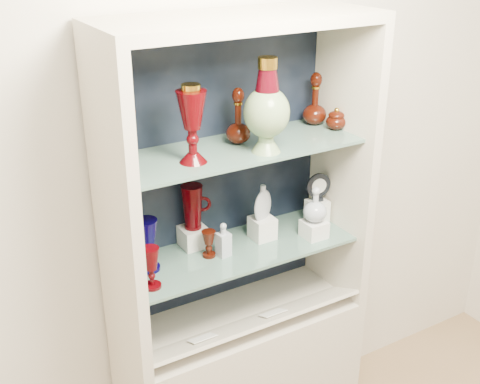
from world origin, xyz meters
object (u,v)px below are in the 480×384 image
ruby_pitcher (192,207)px  clear_round_decanter (315,205)px  ruby_goblet_small (209,244)px  cobalt_goblet (147,245)px  lidded_bowl (336,118)px  pedestal_lamp_left (124,141)px  ruby_goblet_tall (151,268)px  cameo_medallion (318,187)px  ruby_decanter_a (238,113)px  pedestal_lamp_right (192,124)px  enamel_urn (267,106)px  clear_square_bottle (223,239)px  flat_flask (263,201)px  ruby_decanter_b (315,97)px

ruby_pitcher → clear_round_decanter: bearing=-1.4°
ruby_goblet_small → cobalt_goblet: bearing=173.5°
lidded_bowl → clear_round_decanter: size_ratio=0.63×
pedestal_lamp_left → ruby_goblet_tall: bearing=-41.4°
cobalt_goblet → cameo_medallion: size_ratio=1.59×
ruby_decanter_a → clear_round_decanter: (0.29, -0.11, -0.40)m
ruby_goblet_small → clear_round_decanter: bearing=-9.9°
ruby_decanter_a → pedestal_lamp_left: bearing=-170.1°
lidded_bowl → pedestal_lamp_left: bearing=-178.1°
pedestal_lamp_right → ruby_pitcher: pedestal_lamp_right is taller
lidded_bowl → enamel_urn: bearing=-168.8°
pedestal_lamp_right → ruby_goblet_small: bearing=35.0°
enamel_urn → ruby_pitcher: size_ratio=1.89×
ruby_decanter_a → clear_square_bottle: size_ratio=1.71×
flat_flask → ruby_decanter_a: bearing=152.7°
ruby_decanter_b → clear_square_bottle: ruby_decanter_b is taller
flat_flask → clear_round_decanter: 0.21m
lidded_bowl → cameo_medallion: size_ratio=0.71×
pedestal_lamp_right → enamel_urn: enamel_urn is taller
ruby_decanter_a → clear_round_decanter: ruby_decanter_a is taller
pedestal_lamp_left → ruby_decanter_b: size_ratio=1.02×
cobalt_goblet → clear_square_bottle: (0.29, -0.05, -0.03)m
clear_round_decanter → ruby_decanter_a: bearing=159.6°
enamel_urn → ruby_goblet_small: enamel_urn is taller
pedestal_lamp_left → lidded_bowl: pedestal_lamp_left is taller
ruby_decanter_a → clear_square_bottle: 0.48m
pedestal_lamp_right → ruby_decanter_b: 0.62m
pedestal_lamp_right → ruby_decanter_a: bearing=21.0°
cobalt_goblet → ruby_decanter_b: bearing=3.8°
ruby_goblet_tall → ruby_pitcher: ruby_pitcher is taller
clear_square_bottle → cameo_medallion: cameo_medallion is taller
cobalt_goblet → clear_square_bottle: bearing=-9.7°
ruby_decanter_a → cameo_medallion: size_ratio=1.85×
ruby_decanter_a → cobalt_goblet: ruby_decanter_a is taller
ruby_goblet_tall → pedestal_lamp_left: bearing=138.6°
ruby_decanter_b → cameo_medallion: ruby_decanter_b is taller
cobalt_goblet → flat_flask: bearing=-0.6°
ruby_goblet_tall → cameo_medallion: bearing=8.2°
clear_square_bottle → flat_flask: flat_flask is taller
cobalt_goblet → cameo_medallion: (0.77, -0.00, 0.06)m
ruby_decanter_a → ruby_decanter_b: (0.38, 0.05, -0.01)m
pedestal_lamp_left → ruby_goblet_tall: 0.46m
pedestal_lamp_right → cobalt_goblet: size_ratio=1.33×
ruby_decanter_a → cameo_medallion: 0.53m
pedestal_lamp_right → ruby_goblet_tall: pedestal_lamp_right is taller
ruby_goblet_tall → ruby_decanter_a: bearing=16.2°
pedestal_lamp_left → flat_flask: (0.57, 0.07, -0.37)m
enamel_urn → cobalt_goblet: size_ratio=1.66×
ruby_goblet_small → clear_square_bottle: size_ratio=0.78×
ruby_pitcher → clear_square_bottle: (0.07, -0.13, -0.10)m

